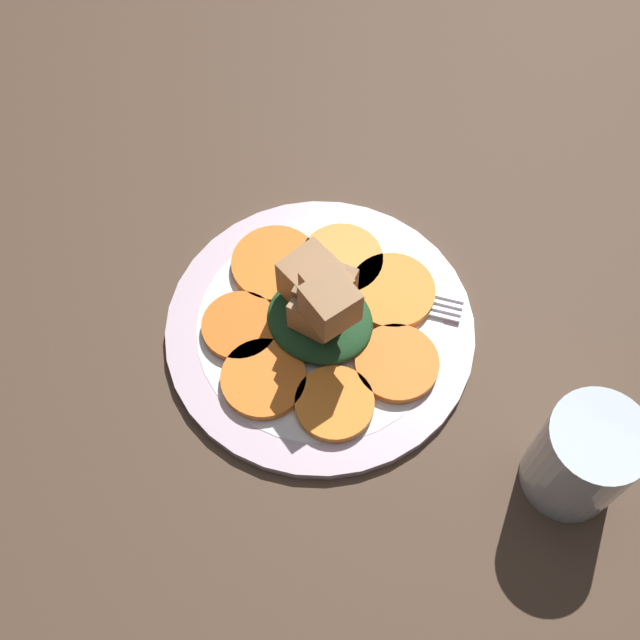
{
  "coord_description": "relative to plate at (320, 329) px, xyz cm",
  "views": [
    {
      "loc": [
        -16.86,
        28.41,
        64.93
      ],
      "look_at": [
        0.0,
        0.0,
        4.1
      ],
      "focal_mm": 45.0,
      "sensor_mm": 36.0,
      "label": 1
    }
  ],
  "objects": [
    {
      "name": "carrot_slice_3",
      "position": [
        -7.58,
        -0.03,
        1.03
      ],
      "size": [
        7.17,
        7.17,
        0.89
      ],
      "primitive_type": "cylinder",
      "color": "orange",
      "rests_on": "plate"
    },
    {
      "name": "carrot_slice_2",
      "position": [
        -4.88,
        5.88,
        1.03
      ],
      "size": [
        6.62,
        6.62,
        0.89
      ],
      "primitive_type": "cylinder",
      "color": "orange",
      "rests_on": "plate"
    },
    {
      "name": "water_glass",
      "position": [
        -23.85,
        1.38,
        4.39
      ],
      "size": [
        7.43,
        7.43,
        9.82
      ],
      "color": "silver",
      "rests_on": "table_slab"
    },
    {
      "name": "center_pile",
      "position": [
        0.1,
        -0.14,
        4.19
      ],
      "size": [
        9.38,
        8.44,
        9.53
      ],
      "color": "#1E4723",
      "rests_on": "plate"
    },
    {
      "name": "table_slab",
      "position": [
        0.0,
        0.0,
        -1.52
      ],
      "size": [
        120.0,
        120.0,
        2.0
      ],
      "primitive_type": "cube",
      "color": "#4C3828",
      "rests_on": "ground"
    },
    {
      "name": "carrot_slice_0",
      "position": [
        5.81,
        3.83,
        1.03
      ],
      "size": [
        6.65,
        6.65,
        0.89
      ],
      "primitive_type": "cylinder",
      "color": "orange",
      "rests_on": "plate"
    },
    {
      "name": "plate",
      "position": [
        0.0,
        0.0,
        0.0
      ],
      "size": [
        27.14,
        27.14,
        1.05
      ],
      "color": "silver",
      "rests_on": "table_slab"
    },
    {
      "name": "carrot_slice_4",
      "position": [
        -3.89,
        -6.04,
        1.03
      ],
      "size": [
        7.66,
        7.66,
        0.89
      ],
      "primitive_type": "cylinder",
      "color": "orange",
      "rests_on": "plate"
    },
    {
      "name": "carrot_slice_5",
      "position": [
        1.63,
        -6.62,
        1.03
      ],
      "size": [
        7.51,
        7.51,
        0.89
      ],
      "primitive_type": "cylinder",
      "color": "orange",
      "rests_on": "plate"
    },
    {
      "name": "fork",
      "position": [
        -1.61,
        -5.21,
        0.78
      ],
      "size": [
        18.4,
        6.52,
        0.4
      ],
      "rotation": [
        0.0,
        0.0,
        0.26
      ],
      "color": "silver",
      "rests_on": "plate"
    },
    {
      "name": "carrot_slice_1",
      "position": [
        1.36,
        6.99,
        1.03
      ],
      "size": [
        7.22,
        7.22,
        0.89
      ],
      "primitive_type": "cylinder",
      "color": "orange",
      "rests_on": "plate"
    },
    {
      "name": "carrot_slice_6",
      "position": [
        6.59,
        -3.16,
        1.03
      ],
      "size": [
        7.98,
        7.98,
        0.89
      ],
      "primitive_type": "cylinder",
      "color": "orange",
      "rests_on": "plate"
    }
  ]
}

